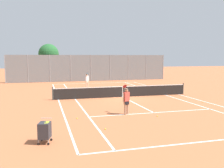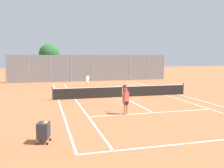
# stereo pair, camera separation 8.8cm
# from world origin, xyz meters

# --- Properties ---
(ground_plane) EXTENTS (120.00, 120.00, 0.00)m
(ground_plane) POSITION_xyz_m (0.00, 0.00, 0.00)
(ground_plane) COLOR #BC663D
(court_line_markings) EXTENTS (11.10, 23.90, 0.01)m
(court_line_markings) POSITION_xyz_m (0.00, 0.00, 0.00)
(court_line_markings) COLOR white
(court_line_markings) RESTS_ON ground
(tennis_net) EXTENTS (12.00, 0.10, 1.07)m
(tennis_net) POSITION_xyz_m (0.00, 0.00, 0.51)
(tennis_net) COLOR #474C47
(tennis_net) RESTS_ON ground
(ball_cart) EXTENTS (0.62, 0.72, 0.96)m
(ball_cart) POSITION_xyz_m (-6.64, -10.30, 0.53)
(ball_cart) COLOR #2D2D33
(ball_cart) RESTS_ON ground
(player_near_side) EXTENTS (0.49, 0.86, 1.77)m
(player_near_side) POSITION_xyz_m (-1.81, -6.36, 0.93)
(player_near_side) COLOR tan
(player_near_side) RESTS_ON ground
(player_far_left) EXTENTS (0.46, 0.88, 1.77)m
(player_far_left) POSITION_xyz_m (-1.90, 7.12, 0.93)
(player_far_left) COLOR beige
(player_far_left) RESTS_ON ground
(loose_tennis_ball_0) EXTENTS (0.07, 0.07, 0.07)m
(loose_tennis_ball_0) POSITION_xyz_m (-3.82, -9.15, 0.03)
(loose_tennis_ball_0) COLOR #D1DB33
(loose_tennis_ball_0) RESTS_ON ground
(loose_tennis_ball_1) EXTENTS (0.07, 0.07, 0.07)m
(loose_tennis_ball_1) POSITION_xyz_m (2.64, 8.73, 0.03)
(loose_tennis_ball_1) COLOR #D1DB33
(loose_tennis_ball_1) RESTS_ON ground
(loose_tennis_ball_2) EXTENTS (0.07, 0.07, 0.07)m
(loose_tennis_ball_2) POSITION_xyz_m (-0.24, -7.40, 0.03)
(loose_tennis_ball_2) COLOR #D1DB33
(loose_tennis_ball_2) RESTS_ON ground
(loose_tennis_ball_3) EXTENTS (0.07, 0.07, 0.07)m
(loose_tennis_ball_3) POSITION_xyz_m (5.14, -4.14, 0.03)
(loose_tennis_ball_3) COLOR #D1DB33
(loose_tennis_ball_3) RESTS_ON ground
(loose_tennis_ball_4) EXTENTS (0.07, 0.07, 0.07)m
(loose_tennis_ball_4) POSITION_xyz_m (-4.86, -6.70, 0.03)
(loose_tennis_ball_4) COLOR #D1DB33
(loose_tennis_ball_4) RESTS_ON ground
(loose_tennis_ball_5) EXTENTS (0.07, 0.07, 0.07)m
(loose_tennis_ball_5) POSITION_xyz_m (-4.06, 8.38, 0.03)
(loose_tennis_ball_5) COLOR #D1DB33
(loose_tennis_ball_5) RESTS_ON ground
(back_fence) EXTENTS (23.10, 0.08, 3.78)m
(back_fence) POSITION_xyz_m (-0.00, 15.02, 1.89)
(back_fence) COLOR gray
(back_fence) RESTS_ON ground
(tree_behind_left) EXTENTS (3.01, 3.01, 5.44)m
(tree_behind_left) POSITION_xyz_m (-5.78, 18.48, 3.84)
(tree_behind_left) COLOR brown
(tree_behind_left) RESTS_ON ground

